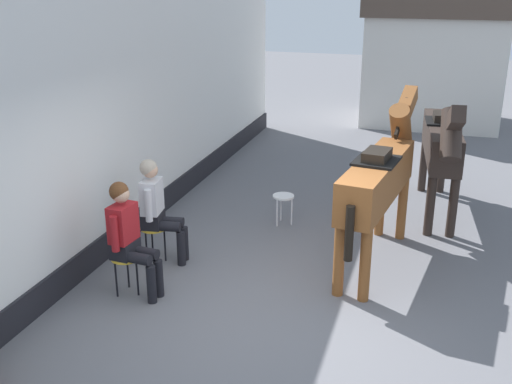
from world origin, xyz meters
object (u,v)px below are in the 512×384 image
Objects in this scene: seated_visitor_near at (129,234)px; spare_stool_white at (283,199)px; seated_visitor_far at (157,206)px; saddled_horse_far at (442,143)px; saddled_horse_near at (380,177)px.

spare_stool_white is (1.16, 2.58, -0.38)m from seated_visitor_near.
seated_visitor_far is 4.41m from saddled_horse_far.
seated_visitor_near is 0.91m from seated_visitor_far.
saddled_horse_far reaches higher than seated_visitor_far.
saddled_horse_far is at bearing 26.43° from spare_stool_white.
saddled_horse_far is (3.34, 3.67, 0.38)m from seated_visitor_near.
seated_visitor_near is at bearing -132.36° from saddled_horse_far.
spare_stool_white is (-1.46, 0.83, -0.76)m from saddled_horse_near.
saddled_horse_near and saddled_horse_far have the same top height.
saddled_horse_far is (0.72, 1.91, 0.00)m from saddled_horse_near.
saddled_horse_far is 2.55m from spare_stool_white.
seated_visitor_far is 2.86m from saddled_horse_near.
seated_visitor_near is 2.86m from spare_stool_white.
seated_visitor_far is 0.47× the size of saddled_horse_near.
seated_visitor_near is 0.46× the size of saddled_horse_far.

